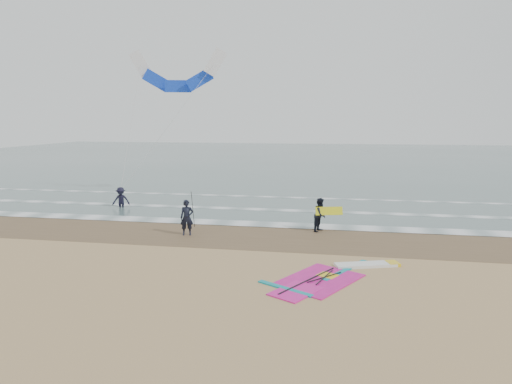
% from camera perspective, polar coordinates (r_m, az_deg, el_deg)
% --- Properties ---
extents(ground, '(120.00, 120.00, 0.00)m').
position_cam_1_polar(ground, '(15.40, -0.28, -11.11)').
color(ground, tan).
rests_on(ground, ground).
extents(sea_water, '(120.00, 80.00, 0.02)m').
position_cam_1_polar(sea_water, '(62.50, 7.71, 4.10)').
color(sea_water, '#47605E').
rests_on(sea_water, ground).
extents(wet_sand_band, '(120.00, 5.00, 0.01)m').
position_cam_1_polar(wet_sand_band, '(21.07, 2.68, -5.55)').
color(wet_sand_band, brown).
rests_on(wet_sand_band, ground).
extents(foam_waterline, '(120.00, 9.15, 0.02)m').
position_cam_1_polar(foam_waterline, '(25.36, 3.99, -2.99)').
color(foam_waterline, white).
rests_on(foam_waterline, ground).
extents(windsurf_rig, '(4.86, 4.60, 0.12)m').
position_cam_1_polar(windsurf_rig, '(16.05, 9.67, -10.28)').
color(windsurf_rig, white).
rests_on(windsurf_rig, ground).
extents(person_standing, '(0.69, 0.54, 1.66)m').
position_cam_1_polar(person_standing, '(21.32, -8.64, -3.19)').
color(person_standing, black).
rests_on(person_standing, ground).
extents(person_walking, '(0.87, 0.96, 1.62)m').
position_cam_1_polar(person_walking, '(22.05, 8.06, -2.82)').
color(person_walking, black).
rests_on(person_walking, ground).
extents(person_wading, '(1.16, 0.85, 1.61)m').
position_cam_1_polar(person_wading, '(28.83, -16.55, -0.32)').
color(person_wading, black).
rests_on(person_wading, ground).
extents(held_pole, '(0.17, 0.86, 1.82)m').
position_cam_1_polar(held_pole, '(21.14, -7.90, -2.20)').
color(held_pole, black).
rests_on(held_pole, ground).
extents(carried_kiteboard, '(1.30, 0.51, 0.39)m').
position_cam_1_polar(carried_kiteboard, '(21.90, 9.11, -2.36)').
color(carried_kiteboard, yellow).
rests_on(carried_kiteboard, ground).
extents(surf_kite, '(6.81, 5.12, 8.99)m').
position_cam_1_polar(surf_kite, '(32.15, -9.79, 14.23)').
color(surf_kite, white).
rests_on(surf_kite, ground).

